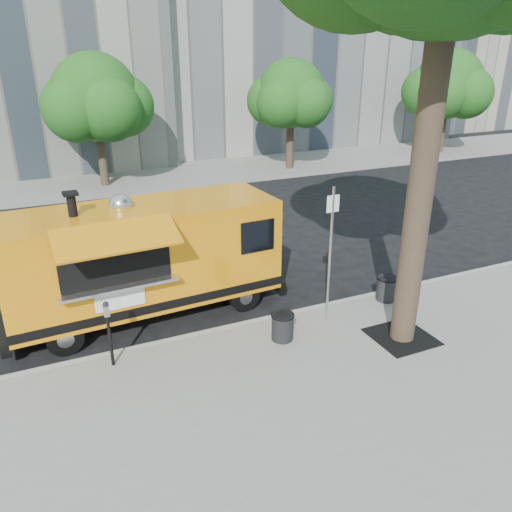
{
  "coord_description": "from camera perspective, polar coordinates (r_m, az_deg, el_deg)",
  "views": [
    {
      "loc": [
        -3.8,
        -9.66,
        5.63
      ],
      "look_at": [
        0.56,
        0.0,
        1.26
      ],
      "focal_mm": 35.0,
      "sensor_mm": 36.0,
      "label": 1
    }
  ],
  "objects": [
    {
      "name": "ground",
      "position": [
        11.81,
        -2.5,
        -6.07
      ],
      "size": [
        120.0,
        120.0,
        0.0
      ],
      "primitive_type": "plane",
      "color": "black",
      "rests_on": "ground"
    },
    {
      "name": "sidewalk",
      "position": [
        8.79,
        7.75,
        -17.0
      ],
      "size": [
        60.0,
        6.0,
        0.15
      ],
      "primitive_type": "cube",
      "color": "gray",
      "rests_on": "ground"
    },
    {
      "name": "curb",
      "position": [
        11.02,
        -0.68,
        -7.84
      ],
      "size": [
        60.0,
        0.14,
        0.16
      ],
      "primitive_type": "cube",
      "color": "#999993",
      "rests_on": "ground"
    },
    {
      "name": "far_sidewalk",
      "position": [
        24.12,
        -14.72,
        8.39
      ],
      "size": [
        60.0,
        5.0,
        0.15
      ],
      "primitive_type": "cube",
      "color": "gray",
      "rests_on": "ground"
    },
    {
      "name": "building_right",
      "position": [
        47.76,
        22.83,
        23.71
      ],
      "size": [
        16.0,
        12.0,
        16.0
      ],
      "primitive_type": "cube",
      "color": "#A79F8B",
      "rests_on": "ground"
    },
    {
      "name": "tree_well",
      "position": [
        10.86,
        16.29,
        -8.85
      ],
      "size": [
        1.2,
        1.2,
        0.02
      ],
      "primitive_type": "cube",
      "color": "black",
      "rests_on": "sidewalk"
    },
    {
      "name": "far_tree_b",
      "position": [
        22.6,
        -17.89,
        16.86
      ],
      "size": [
        3.6,
        3.6,
        5.5
      ],
      "color": "#33261C",
      "rests_on": "far_sidewalk"
    },
    {
      "name": "far_tree_c",
      "position": [
        25.09,
        4.04,
        18.01
      ],
      "size": [
        3.24,
        3.24,
        5.21
      ],
      "color": "#33261C",
      "rests_on": "far_sidewalk"
    },
    {
      "name": "far_tree_d",
      "position": [
        31.2,
        21.14,
        17.83
      ],
      "size": [
        3.78,
        3.78,
        5.64
      ],
      "color": "#33261C",
      "rests_on": "far_sidewalk"
    },
    {
      "name": "sign_post",
      "position": [
        10.42,
        8.49,
        0.9
      ],
      "size": [
        0.28,
        0.06,
        3.0
      ],
      "color": "silver",
      "rests_on": "sidewalk"
    },
    {
      "name": "parking_meter",
      "position": [
        9.55,
        -16.51,
        -7.71
      ],
      "size": [
        0.11,
        0.11,
        1.33
      ],
      "color": "black",
      "rests_on": "sidewalk"
    },
    {
      "name": "food_truck",
      "position": [
        11.22,
        -12.74,
        -0.15
      ],
      "size": [
        6.28,
        3.09,
        3.03
      ],
      "rotation": [
        0.0,
        0.0,
        0.05
      ],
      "color": "orange",
      "rests_on": "ground"
    },
    {
      "name": "trash_bin_left",
      "position": [
        12.15,
        14.68,
        -3.54
      ],
      "size": [
        0.48,
        0.48,
        0.58
      ],
      "color": "black",
      "rests_on": "sidewalk"
    },
    {
      "name": "trash_bin_right",
      "position": [
        10.23,
        3.04,
        -7.97
      ],
      "size": [
        0.48,
        0.48,
        0.58
      ],
      "color": "black",
      "rests_on": "sidewalk"
    }
  ]
}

